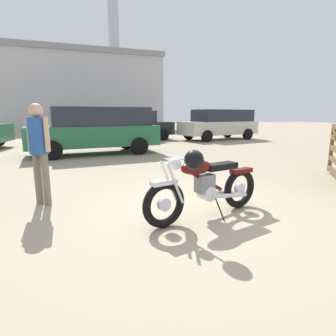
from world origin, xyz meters
name	(u,v)px	position (x,y,z in m)	size (l,w,h in m)	color
ground_plane	(201,212)	(0.00, 0.00, 0.00)	(80.00, 80.00, 0.00)	gray
vintage_motorcycle	(204,185)	(-0.08, -0.24, 0.49)	(2.04, 0.86, 1.07)	black
bystander	(39,144)	(-2.35, 1.17, 1.02)	(0.36, 0.33, 1.66)	#706656
pale_sedan_back	(220,123)	(6.34, 10.89, 0.94)	(4.95, 2.63, 1.74)	black
blue_hatchback_right	(96,129)	(-1.03, 7.04, 0.94)	(4.86, 2.33, 1.74)	black
dark_sedan_left	(136,126)	(1.52, 12.02, 0.84)	(4.40, 2.38, 1.67)	black
industrial_building	(78,91)	(-1.25, 27.84, 3.82)	(16.61, 9.75, 14.56)	#B2B2B7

